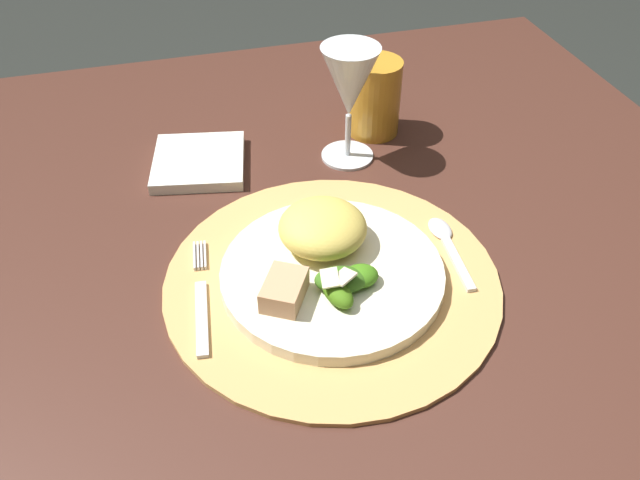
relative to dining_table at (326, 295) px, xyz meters
name	(u,v)px	position (x,y,z in m)	size (l,w,h in m)	color
dining_table	(326,295)	(0.00, 0.00, 0.00)	(1.10, 1.05, 0.70)	#48281F
placemat	(332,280)	(-0.02, -0.08, 0.11)	(0.37, 0.37, 0.01)	tan
dinner_plate	(332,273)	(-0.02, -0.08, 0.12)	(0.24, 0.24, 0.02)	#EFE8CB
pasta_serving	(323,227)	(-0.02, -0.04, 0.15)	(0.10, 0.10, 0.05)	#E4C858
salad_greens	(345,282)	(-0.01, -0.12, 0.14)	(0.07, 0.07, 0.03)	#37681B
bread_piece	(284,290)	(-0.08, -0.11, 0.14)	(0.05, 0.04, 0.03)	tan
fork	(201,300)	(-0.16, -0.08, 0.12)	(0.03, 0.17, 0.00)	silver
spoon	(446,240)	(0.13, -0.06, 0.12)	(0.03, 0.13, 0.01)	silver
napkin	(199,162)	(-0.13, 0.18, 0.11)	(0.12, 0.12, 0.02)	white
wine_glass	(350,86)	(0.07, 0.15, 0.22)	(0.08, 0.08, 0.16)	silver
amber_tumbler	(375,97)	(0.13, 0.21, 0.16)	(0.07, 0.07, 0.11)	orange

